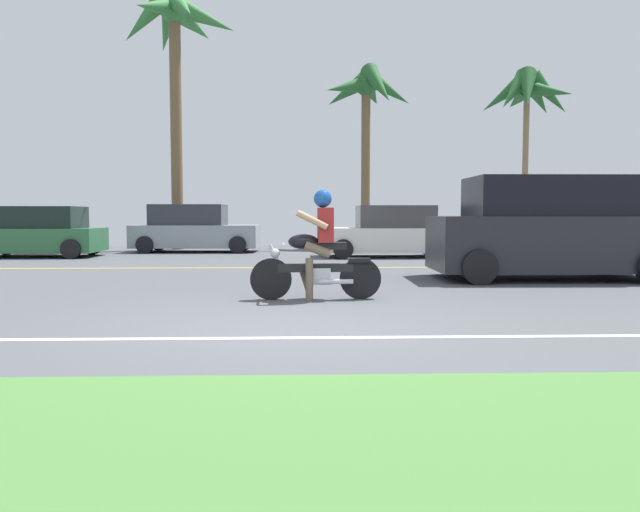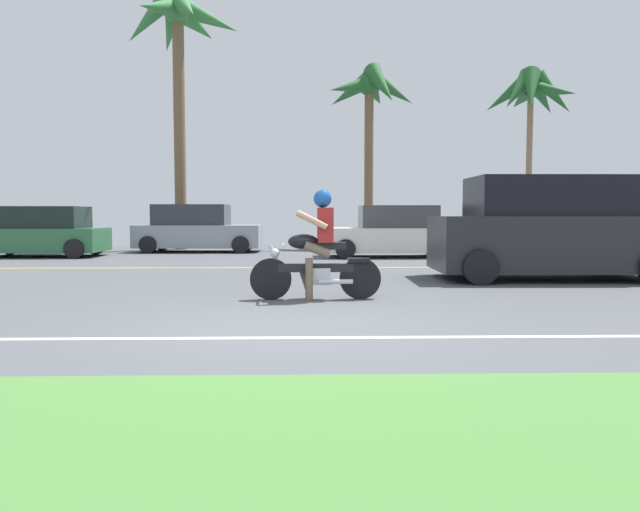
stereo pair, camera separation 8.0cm
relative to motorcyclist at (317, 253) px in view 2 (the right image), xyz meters
The scene contains 12 objects.
ground 1.06m from the motorcyclist, 115.66° to the left, with size 56.00×30.00×0.04m, color #4C4F54.
grass_median 6.43m from the motorcyclist, 93.06° to the right, with size 56.00×3.80×0.06m, color #477A38.
lane_line_near 2.94m from the motorcyclist, 96.87° to the right, with size 50.40×0.12×0.01m, color silver.
lane_line_far 5.43m from the motorcyclist, 93.64° to the left, with size 50.40×0.12×0.01m, color yellow.
motorcyclist is the anchor object (origin of this frame).
suv_nearby 5.31m from the motorcyclist, 30.65° to the left, with size 4.59×2.17×1.97m.
parked_car_0 12.29m from the motorcyclist, 130.33° to the left, with size 3.66×2.03×1.49m.
parked_car_1 12.24m from the motorcyclist, 108.03° to the left, with size 4.19×2.01×1.58m.
parked_car_2 9.32m from the motorcyclist, 75.12° to the left, with size 3.80×1.97×1.51m.
palm_tree_0 15.17m from the motorcyclist, 81.01° to the left, with size 3.60×3.56×6.80m.
palm_tree_1 15.70m from the motorcyclist, 109.29° to the left, with size 4.40×4.37×9.29m.
palm_tree_2 17.12m from the motorcyclist, 59.45° to the left, with size 3.56×3.55×6.69m.
Camera 2 is at (0.17, -6.70, 1.25)m, focal length 34.45 mm.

